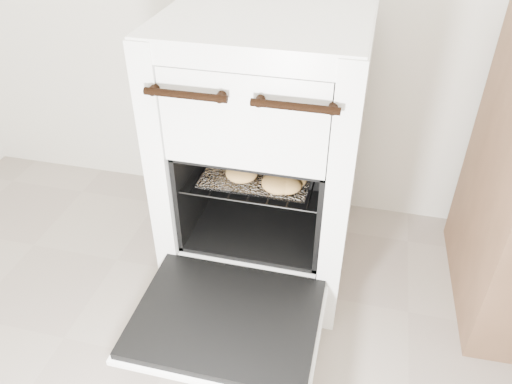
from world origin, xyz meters
TOP-DOWN VIEW (x-y plane):
  - stove at (-0.17, 1.19)m, footprint 0.55×0.61m
  - oven_door at (-0.17, 0.73)m, footprint 0.50×0.39m
  - oven_rack at (-0.17, 1.13)m, footprint 0.40×0.39m
  - foil_sheet at (-0.17, 1.11)m, footprint 0.31×0.28m
  - baked_rolls at (-0.14, 1.08)m, footprint 0.33×0.31m

SIDE VIEW (x-z plane):
  - oven_door at x=-0.17m, z-range 0.17..0.20m
  - oven_rack at x=-0.17m, z-range 0.41..0.41m
  - stove at x=-0.17m, z-range -0.01..0.83m
  - foil_sheet at x=-0.17m, z-range 0.41..0.42m
  - baked_rolls at x=-0.14m, z-range 0.42..0.46m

